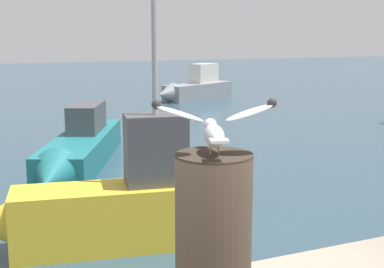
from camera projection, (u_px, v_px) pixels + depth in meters
The scene contains 5 objects.
mooring_post at pixel (213, 241), 2.50m from camera, with size 0.36×0.36×0.84m, color #382D23.
seagull at pixel (214, 127), 2.40m from camera, with size 0.55×0.39×0.25m.
boat_teal at pixel (79, 149), 12.32m from camera, with size 3.35×5.72×1.50m.
boat_yellow at pixel (116, 206), 7.64m from camera, with size 3.95×1.46×4.14m.
boat_grey at pixel (194, 88), 25.67m from camera, with size 4.83×3.08×1.78m.
Camera 1 is at (-1.43, -2.65, 3.04)m, focal length 49.54 mm.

